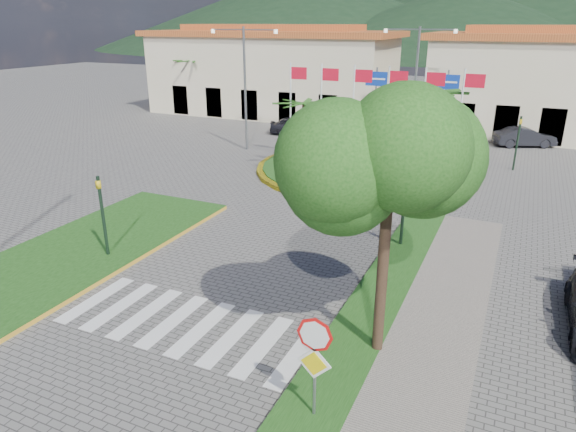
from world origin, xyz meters
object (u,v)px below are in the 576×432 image
at_px(stop_sign, 315,353).
at_px(roundabout_island, 364,168).
at_px(deciduous_tree, 390,165).
at_px(car_dark_a, 295,126).
at_px(white_van, 284,109).
at_px(car_dark_b, 525,137).

bearing_deg(stop_sign, roundabout_island, 103.73).
bearing_deg(stop_sign, deciduous_tree, 78.82).
relative_size(deciduous_tree, car_dark_a, 1.72).
height_order(stop_sign, white_van, stop_sign).
bearing_deg(car_dark_b, car_dark_a, 75.99).
bearing_deg(car_dark_b, roundabout_island, 118.37).
xyz_separation_m(roundabout_island, deciduous_tree, (5.50, -17.00, 5.00)).
bearing_deg(white_van, stop_sign, -172.81).
height_order(roundabout_island, stop_sign, roundabout_island).
distance_m(deciduous_tree, car_dark_b, 28.43).
bearing_deg(deciduous_tree, stop_sign, -101.18).
xyz_separation_m(roundabout_island, car_dark_a, (-8.00, 8.00, 0.50)).
xyz_separation_m(car_dark_a, car_dark_b, (16.39, 2.93, 0.00)).
xyz_separation_m(roundabout_island, stop_sign, (4.90, -20.04, 1.62)).
relative_size(deciduous_tree, car_dark_b, 1.66).
xyz_separation_m(deciduous_tree, car_dark_b, (2.89, 27.93, -4.50)).
bearing_deg(deciduous_tree, car_dark_b, 84.09).
height_order(stop_sign, car_dark_a, stop_sign).
distance_m(roundabout_island, white_van, 19.35).
bearing_deg(white_van, roundabout_island, -159.67).
relative_size(roundabout_island, deciduous_tree, 1.87).
distance_m(stop_sign, car_dark_b, 31.18).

